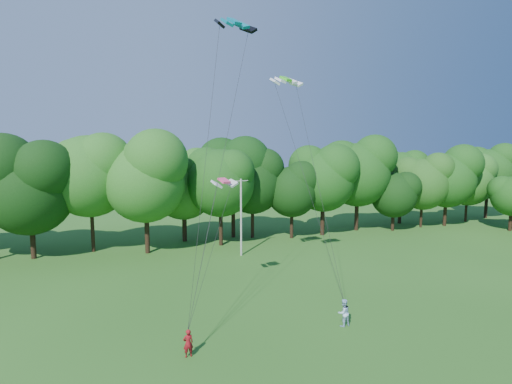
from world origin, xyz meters
name	(u,v)px	position (x,y,z in m)	size (l,w,h in m)	color
utility_pole	(241,216)	(3.29, 28.98, 4.24)	(1.64, 0.37, 8.24)	#B1B2A9
kite_flyer_left	(188,343)	(-5.16, 10.00, 0.80)	(0.58, 0.38, 1.60)	maroon
kite_flyer_right	(344,313)	(5.06, 10.71, 0.90)	(0.88, 0.69, 1.81)	#B3D5F9
kite_teal	(234,21)	(-0.56, 16.89, 20.38)	(3.12, 1.95, 0.77)	#047688
kite_green	(286,79)	(3.84, 18.07, 16.86)	(2.64, 1.57, 0.55)	#3DD01F
kite_pink	(224,181)	(-1.24, 17.49, 9.16)	(2.11, 1.46, 0.39)	#FF467D
tree_back_center	(233,170)	(4.65, 37.53, 8.59)	(9.45, 9.45, 13.75)	#2F2212
tree_back_east	(423,177)	(31.96, 35.25, 7.28)	(8.02, 8.02, 11.67)	#3A2B17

